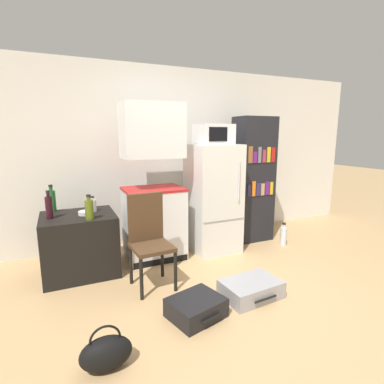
% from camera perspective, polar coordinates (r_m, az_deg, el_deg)
% --- Properties ---
extents(ground_plane, '(24.00, 24.00, 0.00)m').
position_cam_1_polar(ground_plane, '(3.21, 9.57, -19.20)').
color(ground_plane, tan).
extents(wall_back, '(6.40, 0.10, 2.56)m').
position_cam_1_polar(wall_back, '(4.65, -1.64, 6.96)').
color(wall_back, white).
rests_on(wall_back, ground_plane).
extents(side_table, '(0.81, 0.70, 0.70)m').
position_cam_1_polar(side_table, '(3.76, -20.56, -9.26)').
color(side_table, black).
rests_on(side_table, ground_plane).
extents(kitchen_hutch, '(0.75, 0.55, 1.98)m').
position_cam_1_polar(kitchen_hutch, '(3.84, -7.37, 0.48)').
color(kitchen_hutch, white).
rests_on(kitchen_hutch, ground_plane).
extents(refrigerator, '(0.63, 0.66, 1.47)m').
position_cam_1_polar(refrigerator, '(4.14, 3.99, -1.15)').
color(refrigerator, silver).
rests_on(refrigerator, ground_plane).
extents(microwave, '(0.45, 0.39, 0.26)m').
position_cam_1_polar(microwave, '(4.05, 4.16, 10.92)').
color(microwave, silver).
rests_on(microwave, refrigerator).
extents(bookshelf, '(0.57, 0.39, 1.85)m').
position_cam_1_polar(bookshelf, '(4.60, 11.52, 2.30)').
color(bookshelf, black).
rests_on(bookshelf, ground_plane).
extents(bottle_clear_short, '(0.09, 0.09, 0.18)m').
position_cam_1_polar(bottle_clear_short, '(3.74, -18.42, -2.37)').
color(bottle_clear_short, silver).
rests_on(bottle_clear_short, side_table).
extents(bottle_wine_dark, '(0.07, 0.07, 0.31)m').
position_cam_1_polar(bottle_wine_dark, '(3.58, -25.58, -2.57)').
color(bottle_wine_dark, black).
rests_on(bottle_wine_dark, side_table).
extents(bottle_green_tall, '(0.09, 0.09, 0.32)m').
position_cam_1_polar(bottle_green_tall, '(3.91, -25.15, -1.43)').
color(bottle_green_tall, '#1E6028').
rests_on(bottle_green_tall, side_table).
extents(bottle_olive_oil, '(0.09, 0.09, 0.27)m').
position_cam_1_polar(bottle_olive_oil, '(3.39, -18.98, -3.10)').
color(bottle_olive_oil, '#566619').
rests_on(bottle_olive_oil, side_table).
extents(bowl, '(0.15, 0.15, 0.04)m').
position_cam_1_polar(bowl, '(3.63, -19.65, -3.76)').
color(bowl, silver).
rests_on(bowl, side_table).
extents(chair, '(0.42, 0.43, 0.99)m').
position_cam_1_polar(chair, '(3.23, -8.26, -7.79)').
color(chair, black).
rests_on(chair, ground_plane).
extents(suitcase_large_flat, '(0.60, 0.45, 0.17)m').
position_cam_1_polar(suitcase_large_flat, '(3.19, 11.16, -17.66)').
color(suitcase_large_flat, '#99999E').
rests_on(suitcase_large_flat, ground_plane).
extents(suitcase_small_flat, '(0.54, 0.48, 0.17)m').
position_cam_1_polar(suitcase_small_flat, '(2.85, 0.78, -21.15)').
color(suitcase_small_flat, black).
rests_on(suitcase_small_flat, ground_plane).
extents(handbag, '(0.36, 0.20, 0.33)m').
position_cam_1_polar(handbag, '(2.41, -16.04, -27.38)').
color(handbag, black).
rests_on(handbag, ground_plane).
extents(water_bottle_front, '(0.09, 0.09, 0.34)m').
position_cam_1_polar(water_bottle_front, '(4.62, 17.02, -7.97)').
color(water_bottle_front, silver).
rests_on(water_bottle_front, ground_plane).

